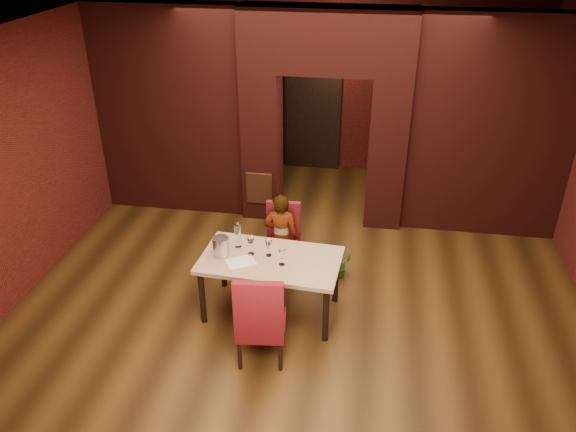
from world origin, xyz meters
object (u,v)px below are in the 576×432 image
(person_seated, at_px, (281,237))
(wine_glass_b, at_px, (269,248))
(water_bottle, at_px, (238,235))
(wine_glass_c, at_px, (282,257))
(wine_bucket, at_px, (221,247))
(chair_far, at_px, (282,242))
(potted_plant, at_px, (339,264))
(chair_near, at_px, (261,315))
(dining_table, at_px, (271,285))
(wine_glass_a, at_px, (251,246))

(person_seated, height_order, wine_glass_b, person_seated)
(wine_glass_b, xyz_separation_m, water_bottle, (-0.40, 0.13, 0.06))
(person_seated, bearing_deg, wine_glass_c, 99.88)
(wine_glass_c, bearing_deg, person_seated, 100.78)
(water_bottle, bearing_deg, wine_bucket, -124.05)
(person_seated, bearing_deg, chair_far, -91.51)
(wine_bucket, height_order, potted_plant, wine_bucket)
(chair_near, xyz_separation_m, person_seated, (-0.05, 1.53, 0.05))
(chair_near, xyz_separation_m, wine_glass_b, (-0.08, 0.85, 0.30))
(person_seated, bearing_deg, wine_bucket, 52.47)
(chair_near, xyz_separation_m, water_bottle, (-0.48, 0.99, 0.36))
(dining_table, xyz_separation_m, wine_glass_a, (-0.24, 0.06, 0.50))
(dining_table, xyz_separation_m, person_seated, (-0.01, 0.75, 0.23))
(wine_glass_a, bearing_deg, potted_plant, 39.77)
(wine_bucket, relative_size, water_bottle, 0.71)
(wine_glass_c, relative_size, wine_bucket, 0.85)
(wine_glass_a, distance_m, water_bottle, 0.24)
(dining_table, height_order, person_seated, person_seated)
(person_seated, distance_m, wine_glass_b, 0.73)
(dining_table, bearing_deg, chair_far, 94.27)
(person_seated, xyz_separation_m, wine_glass_c, (0.16, -0.85, 0.25))
(dining_table, bearing_deg, wine_glass_c, -30.61)
(dining_table, relative_size, water_bottle, 4.91)
(chair_near, relative_size, wine_bucket, 4.78)
(dining_table, height_order, wine_glass_c, wine_glass_c)
(chair_near, xyz_separation_m, wine_bucket, (-0.63, 0.76, 0.32))
(chair_far, bearing_deg, wine_bucket, -126.40)
(chair_far, height_order, chair_near, chair_near)
(dining_table, bearing_deg, chair_near, -82.96)
(wine_bucket, bearing_deg, dining_table, 2.25)
(wine_glass_b, bearing_deg, chair_near, -84.81)
(wine_glass_b, xyz_separation_m, wine_glass_c, (0.19, -0.17, -0.00))
(wine_bucket, bearing_deg, chair_near, -50.67)
(potted_plant, bearing_deg, water_bottle, -149.81)
(potted_plant, bearing_deg, wine_glass_b, -133.57)
(person_seated, bearing_deg, water_bottle, 51.48)
(dining_table, height_order, wine_glass_b, wine_glass_b)
(dining_table, relative_size, chair_far, 1.64)
(person_seated, distance_m, water_bottle, 0.76)
(person_seated, xyz_separation_m, wine_bucket, (-0.57, -0.77, 0.27))
(chair_near, bearing_deg, water_bottle, -70.83)
(person_seated, height_order, wine_bucket, person_seated)
(wine_glass_a, height_order, water_bottle, water_bottle)
(chair_far, distance_m, wine_glass_a, 0.89)
(wine_glass_c, height_order, water_bottle, water_bottle)
(chair_far, xyz_separation_m, water_bottle, (-0.42, -0.62, 0.43))
(chair_far, height_order, wine_glass_b, chair_far)
(wine_bucket, bearing_deg, chair_far, 55.83)
(wine_glass_c, height_order, potted_plant, wine_glass_c)
(chair_far, distance_m, potted_plant, 0.82)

